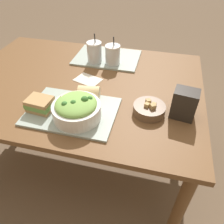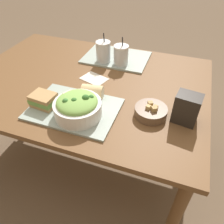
% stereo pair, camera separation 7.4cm
% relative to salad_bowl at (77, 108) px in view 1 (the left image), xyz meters
% --- Properties ---
extents(ground_plane, '(12.00, 12.00, 0.00)m').
position_rel_salad_bowl_xyz_m(ground_plane, '(-0.11, 0.31, -0.77)').
color(ground_plane, brown).
extents(dining_table, '(1.44, 1.04, 0.70)m').
position_rel_salad_bowl_xyz_m(dining_table, '(-0.11, 0.31, -0.14)').
color(dining_table, brown).
rests_on(dining_table, ground_plane).
extents(tray_near, '(0.44, 0.31, 0.01)m').
position_rel_salad_bowl_xyz_m(tray_near, '(-0.04, 0.04, -0.06)').
color(tray_near, '#99A89E').
rests_on(tray_near, dining_table).
extents(tray_far, '(0.44, 0.31, 0.01)m').
position_rel_salad_bowl_xyz_m(tray_far, '(-0.02, 0.64, -0.06)').
color(tray_far, '#99A89E').
rests_on(tray_far, dining_table).
extents(salad_bowl, '(0.23, 0.23, 0.12)m').
position_rel_salad_bowl_xyz_m(salad_bowl, '(0.00, 0.00, 0.00)').
color(salad_bowl, white).
rests_on(salad_bowl, tray_near).
extents(soup_bowl, '(0.16, 0.16, 0.07)m').
position_rel_salad_bowl_xyz_m(soup_bowl, '(0.33, 0.13, -0.04)').
color(soup_bowl, brown).
rests_on(soup_bowl, dining_table).
extents(sandwich_near, '(0.13, 0.11, 0.06)m').
position_rel_salad_bowl_xyz_m(sandwich_near, '(-0.20, 0.01, -0.02)').
color(sandwich_near, tan).
rests_on(sandwich_near, tray_near).
extents(baguette_near, '(0.12, 0.09, 0.07)m').
position_rel_salad_bowl_xyz_m(baguette_near, '(0.01, 0.16, -0.02)').
color(baguette_near, '#DBBC84').
rests_on(baguette_near, tray_near).
extents(drink_cup_dark, '(0.10, 0.10, 0.19)m').
position_rel_salad_bowl_xyz_m(drink_cup_dark, '(-0.09, 0.55, 0.01)').
color(drink_cup_dark, silver).
rests_on(drink_cup_dark, tray_far).
extents(drink_cup_red, '(0.10, 0.10, 0.18)m').
position_rel_salad_bowl_xyz_m(drink_cup_red, '(0.04, 0.55, 0.01)').
color(drink_cup_red, silver).
rests_on(drink_cup_red, tray_far).
extents(chip_bag, '(0.12, 0.10, 0.15)m').
position_rel_salad_bowl_xyz_m(chip_bag, '(0.48, 0.14, 0.01)').
color(chip_bag, '#28231E').
rests_on(chip_bag, dining_table).
extents(napkin_folded, '(0.18, 0.15, 0.00)m').
position_rel_salad_bowl_xyz_m(napkin_folded, '(-0.06, 0.34, -0.06)').
color(napkin_folded, silver).
rests_on(napkin_folded, dining_table).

